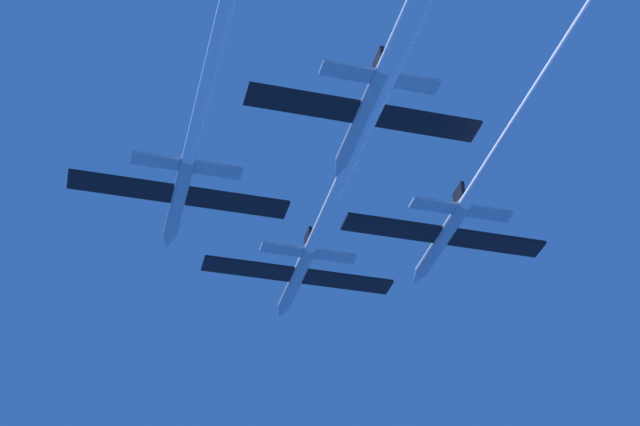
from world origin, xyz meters
TOP-DOWN VIEW (x-y plane):
  - jet_lead at (0.81, -16.02)m, footprint 18.81×57.37m
  - jet_left_wing at (-12.42, -30.09)m, footprint 18.81×62.03m
  - jet_right_wing at (11.66, -26.30)m, footprint 18.81×54.23m

SIDE VIEW (x-z plane):
  - jet_right_wing at x=11.66m, z-range -1.78..1.33m
  - jet_left_wing at x=-12.42m, z-range -1.71..1.41m
  - jet_lead at x=0.81m, z-range -0.78..2.33m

